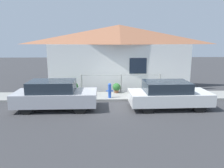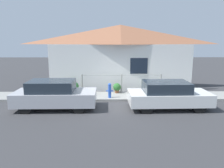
% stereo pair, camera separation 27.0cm
% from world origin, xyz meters
% --- Properties ---
extents(ground_plane, '(60.00, 60.00, 0.00)m').
position_xyz_m(ground_plane, '(0.00, 0.00, 0.00)').
color(ground_plane, '#38383A').
extents(sidewalk, '(24.00, 1.80, 0.11)m').
position_xyz_m(sidewalk, '(0.00, 0.90, 0.06)').
color(sidewalk, gray).
rests_on(sidewalk, ground_plane).
extents(house, '(9.58, 2.23, 4.25)m').
position_xyz_m(house, '(0.00, 3.41, 3.38)').
color(house, white).
rests_on(house, ground_plane).
extents(fence, '(4.90, 0.10, 1.11)m').
position_xyz_m(fence, '(0.00, 1.65, 0.73)').
color(fence, '#999993').
rests_on(fence, sidewalk).
extents(car_left, '(3.88, 1.71, 1.38)m').
position_xyz_m(car_left, '(-3.36, -1.22, 0.69)').
color(car_left, '#B7B7BC').
rests_on(car_left, ground_plane).
extents(car_right, '(3.90, 1.82, 1.32)m').
position_xyz_m(car_right, '(2.10, -1.22, 0.67)').
color(car_right, white).
rests_on(car_right, ground_plane).
extents(fire_hydrant, '(0.39, 0.18, 0.82)m').
position_xyz_m(fire_hydrant, '(-0.72, 0.34, 0.54)').
color(fire_hydrant, blue).
rests_on(fire_hydrant, sidewalk).
extents(potted_plant_near_hydrant, '(0.47, 0.47, 0.60)m').
position_xyz_m(potted_plant_near_hydrant, '(-0.27, 1.47, 0.45)').
color(potted_plant_near_hydrant, brown).
rests_on(potted_plant_near_hydrant, sidewalk).
extents(potted_plant_by_fence, '(0.56, 0.56, 0.68)m').
position_xyz_m(potted_plant_by_fence, '(-2.86, 1.50, 0.49)').
color(potted_plant_by_fence, brown).
rests_on(potted_plant_by_fence, sidewalk).
extents(potted_plant_corner, '(0.44, 0.44, 0.53)m').
position_xyz_m(potted_plant_corner, '(1.53, 1.44, 0.40)').
color(potted_plant_corner, brown).
rests_on(potted_plant_corner, sidewalk).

